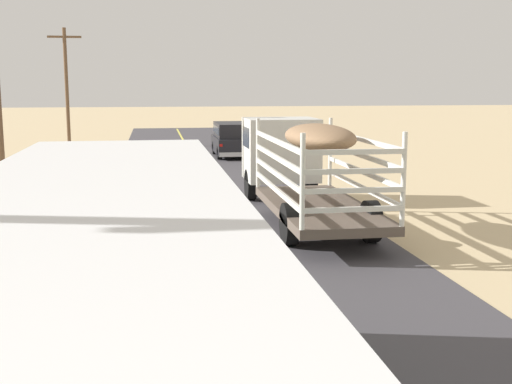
{
  "coord_description": "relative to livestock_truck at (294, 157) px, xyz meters",
  "views": [
    {
      "loc": [
        -2.15,
        -1.82,
        4.1
      ],
      "look_at": [
        0.0,
        11.74,
        1.81
      ],
      "focal_mm": 45.38,
      "sensor_mm": 36.0,
      "label": 1
    }
  ],
  "objects": [
    {
      "name": "power_pole_far",
      "position": [
        -10.16,
        25.09,
        2.41
      ],
      "size": [
        2.2,
        0.24,
        7.82
      ],
      "color": "brown",
      "rests_on": "ground"
    },
    {
      "name": "livestock_truck",
      "position": [
        0.0,
        0.0,
        0.0
      ],
      "size": [
        2.53,
        9.7,
        3.02
      ],
      "color": "silver",
      "rests_on": "road_surface"
    },
    {
      "name": "car_far",
      "position": [
        -0.08,
        16.27,
        -0.7
      ],
      "size": [
        1.9,
        4.62,
        1.93
      ],
      "color": "black",
      "rests_on": "road_surface"
    },
    {
      "name": "bus",
      "position": [
        -4.98,
        -14.92,
        -0.04
      ],
      "size": [
        2.54,
        10.0,
        3.21
      ],
      "color": "#2D8C66",
      "rests_on": "road_surface"
    }
  ]
}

